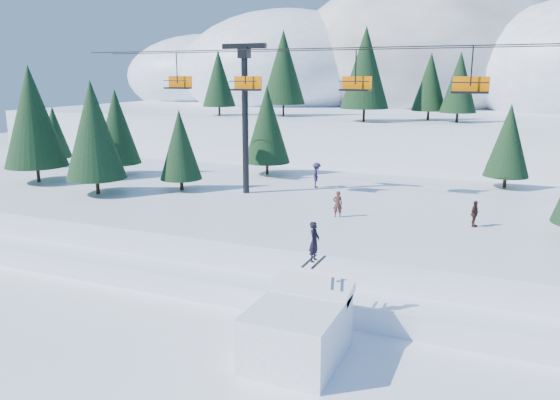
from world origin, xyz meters
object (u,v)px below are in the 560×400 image
at_px(chairlift, 408,98).
at_px(banner_far, 498,339).
at_px(banner_near, 510,342).
at_px(jump_kicker, 298,329).

relative_size(chairlift, banner_far, 16.09).
bearing_deg(banner_near, banner_far, 168.51).
bearing_deg(chairlift, banner_near, -62.57).
xyz_separation_m(jump_kicker, banner_near, (7.54, 3.43, -0.67)).
height_order(banner_near, banner_far, same).
relative_size(jump_kicker, banner_far, 1.79).
height_order(jump_kicker, banner_far, jump_kicker).
height_order(chairlift, banner_far, chairlift).
distance_m(banner_near, banner_far, 0.45).
relative_size(jump_kicker, chairlift, 0.11).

